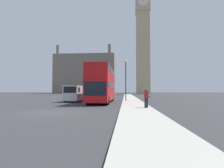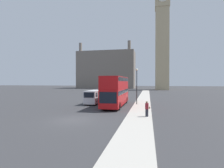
# 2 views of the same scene
# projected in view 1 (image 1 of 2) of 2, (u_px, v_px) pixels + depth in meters

# --- Properties ---
(ground_plane) EXTENTS (300.00, 300.00, 0.00)m
(ground_plane) POSITION_uv_depth(u_px,v_px,m) (51.00, 112.00, 12.67)
(ground_plane) COLOR #333335
(sidewalk_strip) EXTENTS (2.69, 120.00, 0.15)m
(sidewalk_strip) POSITION_uv_depth(u_px,v_px,m) (139.00, 112.00, 12.19)
(sidewalk_strip) COLOR #ADA89E
(sidewalk_strip) RESTS_ON ground_plane
(clock_tower) EXTENTS (6.51, 6.68, 59.29)m
(clock_tower) POSITION_uv_depth(u_px,v_px,m) (143.00, 30.00, 82.84)
(clock_tower) COLOR tan
(clock_tower) RESTS_ON ground_plane
(building_block_distant) EXTENTS (33.55, 14.62, 26.52)m
(building_block_distant) POSITION_uv_depth(u_px,v_px,m) (86.00, 74.00, 100.48)
(building_block_distant) COLOR slate
(building_block_distant) RESTS_ON ground_plane
(red_double_decker_bus) EXTENTS (2.59, 11.36, 4.58)m
(red_double_decker_bus) POSITION_uv_depth(u_px,v_px,m) (102.00, 83.00, 23.46)
(red_double_decker_bus) COLOR #B71114
(red_double_decker_bus) RESTS_ON ground_plane
(white_van) EXTENTS (2.00, 5.59, 2.30)m
(white_van) POSITION_uv_depth(u_px,v_px,m) (76.00, 93.00, 25.57)
(white_van) COLOR silver
(white_van) RESTS_ON ground_plane
(pedestrian) EXTENTS (0.52, 0.36, 1.62)m
(pedestrian) POSITION_uv_depth(u_px,v_px,m) (146.00, 98.00, 14.68)
(pedestrian) COLOR #23232D
(pedestrian) RESTS_ON sidewalk_strip
(street_lamp) EXTENTS (0.36, 0.36, 5.81)m
(street_lamp) POSITION_uv_depth(u_px,v_px,m) (126.00, 74.00, 24.92)
(street_lamp) COLOR black
(street_lamp) RESTS_ON sidewalk_strip
(parked_sedan) EXTENTS (1.72, 4.69, 1.64)m
(parked_sedan) POSITION_uv_depth(u_px,v_px,m) (91.00, 94.00, 44.67)
(parked_sedan) COLOR #99999E
(parked_sedan) RESTS_ON ground_plane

